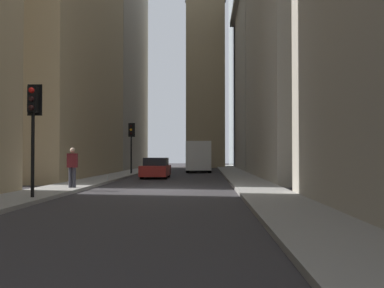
{
  "coord_description": "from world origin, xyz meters",
  "views": [
    {
      "loc": [
        -21.53,
        -2.13,
        1.6
      ],
      "look_at": [
        16.69,
        -0.91,
        2.51
      ],
      "focal_mm": 43.49,
      "sensor_mm": 36.0,
      "label": 1
    }
  ],
  "objects_px": {
    "traffic_light_foreground": "(33,114)",
    "traffic_light_midblock": "(131,136)",
    "pedestrian": "(72,166)",
    "sedan_red": "(156,169)",
    "discarded_bottle": "(107,178)",
    "delivery_truck": "(199,156)"
  },
  "relations": [
    {
      "from": "sedan_red",
      "to": "discarded_bottle",
      "type": "xyz_separation_m",
      "value": [
        -5.01,
        2.29,
        -0.42
      ]
    },
    {
      "from": "sedan_red",
      "to": "traffic_light_midblock",
      "type": "distance_m",
      "value": 5.82
    },
    {
      "from": "traffic_light_foreground",
      "to": "pedestrian",
      "type": "relative_size",
      "value": 2.2
    },
    {
      "from": "traffic_light_foreground",
      "to": "pedestrian",
      "type": "distance_m",
      "value": 5.13
    },
    {
      "from": "traffic_light_foreground",
      "to": "delivery_truck",
      "type": "bearing_deg",
      "value": -10.79
    },
    {
      "from": "sedan_red",
      "to": "discarded_bottle",
      "type": "bearing_deg",
      "value": 155.46
    },
    {
      "from": "traffic_light_midblock",
      "to": "pedestrian",
      "type": "distance_m",
      "value": 16.16
    },
    {
      "from": "delivery_truck",
      "to": "traffic_light_foreground",
      "type": "height_order",
      "value": "traffic_light_foreground"
    },
    {
      "from": "sedan_red",
      "to": "pedestrian",
      "type": "distance_m",
      "value": 11.65
    },
    {
      "from": "traffic_light_foreground",
      "to": "discarded_bottle",
      "type": "xyz_separation_m",
      "value": [
        11.11,
        -0.22,
        -2.79
      ]
    },
    {
      "from": "delivery_truck",
      "to": "traffic_light_midblock",
      "type": "relative_size",
      "value": 1.61
    },
    {
      "from": "delivery_truck",
      "to": "traffic_light_foreground",
      "type": "distance_m",
      "value": 28.41
    },
    {
      "from": "traffic_light_foreground",
      "to": "sedan_red",
      "type": "bearing_deg",
      "value": -8.85
    },
    {
      "from": "sedan_red",
      "to": "pedestrian",
      "type": "relative_size",
      "value": 2.4
    },
    {
      "from": "pedestrian",
      "to": "discarded_bottle",
      "type": "relative_size",
      "value": 6.64
    },
    {
      "from": "traffic_light_foreground",
      "to": "discarded_bottle",
      "type": "distance_m",
      "value": 11.46
    },
    {
      "from": "sedan_red",
      "to": "traffic_light_midblock",
      "type": "bearing_deg",
      "value": 27.97
    },
    {
      "from": "traffic_light_midblock",
      "to": "traffic_light_foreground",
      "type": "bearing_deg",
      "value": 179.92
    },
    {
      "from": "delivery_truck",
      "to": "sedan_red",
      "type": "relative_size",
      "value": 1.5
    },
    {
      "from": "traffic_light_foreground",
      "to": "traffic_light_midblock",
      "type": "xyz_separation_m",
      "value": [
        20.79,
        -0.03,
        0.05
      ]
    },
    {
      "from": "traffic_light_midblock",
      "to": "discarded_bottle",
      "type": "height_order",
      "value": "traffic_light_midblock"
    },
    {
      "from": "traffic_light_foreground",
      "to": "pedestrian",
      "type": "height_order",
      "value": "traffic_light_foreground"
    }
  ]
}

